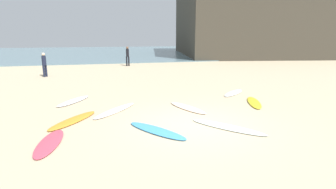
{
  "coord_description": "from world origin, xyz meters",
  "views": [
    {
      "loc": [
        -2.79,
        -7.63,
        2.87
      ],
      "look_at": [
        -0.06,
        3.29,
        0.3
      ],
      "focal_mm": 27.69,
      "sensor_mm": 36.0,
      "label": 1
    }
  ],
  "objects_px": {
    "surfboard_0": "(233,93)",
    "surfboard_3": "(115,110)",
    "surfboard_1": "(187,107)",
    "surfboard_2": "(227,127)",
    "surfboard_7": "(254,102)",
    "surfboard_6": "(73,120)",
    "beachgoer_near": "(128,55)",
    "surfboard_4": "(49,143)",
    "beachgoer_mid": "(44,63)",
    "surfboard_5": "(157,130)",
    "surfboard_8": "(74,101)"
  },
  "relations": [
    {
      "from": "surfboard_5",
      "to": "beachgoer_near",
      "type": "distance_m",
      "value": 17.88
    },
    {
      "from": "surfboard_5",
      "to": "surfboard_8",
      "type": "distance_m",
      "value": 5.3
    },
    {
      "from": "surfboard_2",
      "to": "surfboard_4",
      "type": "bearing_deg",
      "value": 140.1
    },
    {
      "from": "surfboard_3",
      "to": "surfboard_0",
      "type": "bearing_deg",
      "value": -124.49
    },
    {
      "from": "surfboard_2",
      "to": "surfboard_8",
      "type": "distance_m",
      "value": 6.93
    },
    {
      "from": "surfboard_5",
      "to": "surfboard_6",
      "type": "relative_size",
      "value": 1.0
    },
    {
      "from": "surfboard_5",
      "to": "surfboard_6",
      "type": "xyz_separation_m",
      "value": [
        -2.58,
        1.65,
        0.0
      ]
    },
    {
      "from": "surfboard_6",
      "to": "beachgoer_mid",
      "type": "xyz_separation_m",
      "value": [
        -2.94,
        10.86,
        0.91
      ]
    },
    {
      "from": "surfboard_4",
      "to": "beachgoer_mid",
      "type": "bearing_deg",
      "value": -73.32
    },
    {
      "from": "surfboard_7",
      "to": "surfboard_2",
      "type": "bearing_deg",
      "value": -112.48
    },
    {
      "from": "surfboard_5",
      "to": "beachgoer_mid",
      "type": "bearing_deg",
      "value": 78.76
    },
    {
      "from": "surfboard_5",
      "to": "surfboard_1",
      "type": "bearing_deg",
      "value": 17.42
    },
    {
      "from": "surfboard_3",
      "to": "surfboard_7",
      "type": "relative_size",
      "value": 1.19
    },
    {
      "from": "surfboard_3",
      "to": "beachgoer_mid",
      "type": "bearing_deg",
      "value": -26.92
    },
    {
      "from": "surfboard_0",
      "to": "surfboard_5",
      "type": "relative_size",
      "value": 0.88
    },
    {
      "from": "surfboard_3",
      "to": "surfboard_5",
      "type": "xyz_separation_m",
      "value": [
        1.11,
        -2.54,
        0.0
      ]
    },
    {
      "from": "surfboard_8",
      "to": "surfboard_1",
      "type": "bearing_deg",
      "value": 4.79
    },
    {
      "from": "beachgoer_near",
      "to": "beachgoer_mid",
      "type": "distance_m",
      "value": 8.28
    },
    {
      "from": "surfboard_3",
      "to": "surfboard_8",
      "type": "distance_m",
      "value": 2.59
    },
    {
      "from": "surfboard_1",
      "to": "beachgoer_mid",
      "type": "xyz_separation_m",
      "value": [
        -7.24,
        10.27,
        0.91
      ]
    },
    {
      "from": "surfboard_0",
      "to": "surfboard_8",
      "type": "bearing_deg",
      "value": 47.08
    },
    {
      "from": "beachgoer_near",
      "to": "surfboard_7",
      "type": "bearing_deg",
      "value": 107.66
    },
    {
      "from": "surfboard_7",
      "to": "surfboard_5",
      "type": "bearing_deg",
      "value": -131.79
    },
    {
      "from": "surfboard_5",
      "to": "beachgoer_near",
      "type": "xyz_separation_m",
      "value": [
        0.83,
        17.83,
        1.01
      ]
    },
    {
      "from": "surfboard_0",
      "to": "beachgoer_mid",
      "type": "relative_size",
      "value": 1.17
    },
    {
      "from": "surfboard_7",
      "to": "surfboard_8",
      "type": "xyz_separation_m",
      "value": [
        -7.62,
        2.18,
        -0.0
      ]
    },
    {
      "from": "surfboard_5",
      "to": "beachgoer_mid",
      "type": "relative_size",
      "value": 1.34
    },
    {
      "from": "surfboard_1",
      "to": "surfboard_2",
      "type": "xyz_separation_m",
      "value": [
        0.53,
        -2.47,
        -0.0
      ]
    },
    {
      "from": "surfboard_0",
      "to": "surfboard_5",
      "type": "xyz_separation_m",
      "value": [
        -4.85,
        -4.28,
        0.0
      ]
    },
    {
      "from": "surfboard_7",
      "to": "beachgoer_near",
      "type": "bearing_deg",
      "value": 126.87
    },
    {
      "from": "surfboard_8",
      "to": "beachgoer_near",
      "type": "relative_size",
      "value": 1.14
    },
    {
      "from": "beachgoer_near",
      "to": "surfboard_3",
      "type": "bearing_deg",
      "value": 86.14
    },
    {
      "from": "surfboard_0",
      "to": "surfboard_8",
      "type": "height_order",
      "value": "surfboard_8"
    },
    {
      "from": "surfboard_3",
      "to": "surfboard_4",
      "type": "xyz_separation_m",
      "value": [
        -1.89,
        -2.74,
        -0.0
      ]
    },
    {
      "from": "surfboard_0",
      "to": "surfboard_6",
      "type": "relative_size",
      "value": 0.88
    },
    {
      "from": "surfboard_6",
      "to": "surfboard_1",
      "type": "bearing_deg",
      "value": -137.54
    },
    {
      "from": "surfboard_2",
      "to": "surfboard_3",
      "type": "bearing_deg",
      "value": 100.98
    },
    {
      "from": "surfboard_5",
      "to": "surfboard_3",
      "type": "bearing_deg",
      "value": 78.64
    },
    {
      "from": "beachgoer_near",
      "to": "surfboard_2",
      "type": "bearing_deg",
      "value": 97.89
    },
    {
      "from": "surfboard_2",
      "to": "beachgoer_mid",
      "type": "bearing_deg",
      "value": 81.83
    },
    {
      "from": "surfboard_1",
      "to": "beachgoer_near",
      "type": "distance_m",
      "value": 15.64
    },
    {
      "from": "surfboard_2",
      "to": "surfboard_3",
      "type": "relative_size",
      "value": 1.01
    },
    {
      "from": "surfboard_6",
      "to": "beachgoer_near",
      "type": "distance_m",
      "value": 16.56
    },
    {
      "from": "surfboard_8",
      "to": "beachgoer_mid",
      "type": "height_order",
      "value": "beachgoer_mid"
    },
    {
      "from": "surfboard_6",
      "to": "beachgoer_near",
      "type": "relative_size",
      "value": 1.22
    },
    {
      "from": "surfboard_1",
      "to": "surfboard_2",
      "type": "relative_size",
      "value": 0.85
    },
    {
      "from": "surfboard_1",
      "to": "beachgoer_near",
      "type": "relative_size",
      "value": 1.16
    },
    {
      "from": "surfboard_7",
      "to": "surfboard_6",
      "type": "bearing_deg",
      "value": -152.43
    },
    {
      "from": "surfboard_0",
      "to": "surfboard_3",
      "type": "bearing_deg",
      "value": 64.78
    },
    {
      "from": "surfboard_0",
      "to": "beachgoer_mid",
      "type": "xyz_separation_m",
      "value": [
        -10.37,
        8.23,
        0.91
      ]
    }
  ]
}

